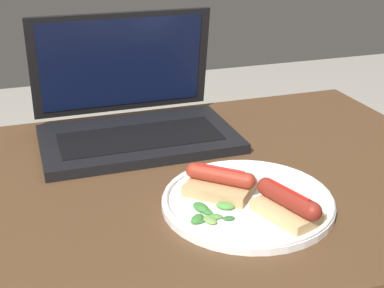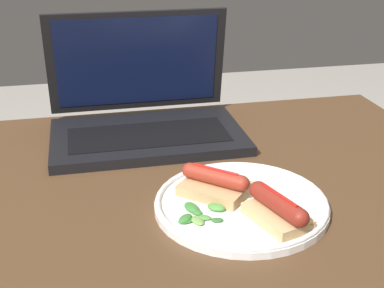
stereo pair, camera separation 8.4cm
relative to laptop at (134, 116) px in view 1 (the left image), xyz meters
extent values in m
cube|color=#4C331E|center=(0.01, -0.20, -0.06)|extent=(1.03, 0.66, 0.04)
cylinder|color=#4C331E|center=(0.45, 0.05, -0.42)|extent=(0.06, 0.06, 0.69)
cube|color=black|center=(0.00, -0.04, -0.03)|extent=(0.35, 0.22, 0.02)
cube|color=black|center=(0.00, -0.05, -0.02)|extent=(0.29, 0.12, 0.00)
cube|color=black|center=(0.00, 0.09, 0.08)|extent=(0.35, 0.04, 0.21)
cube|color=#0C1433|center=(0.00, 0.09, 0.08)|extent=(0.32, 0.03, 0.18)
cylinder|color=white|center=(0.10, -0.31, -0.04)|extent=(0.25, 0.25, 0.01)
torus|color=white|center=(0.10, -0.31, -0.03)|extent=(0.25, 0.25, 0.01)
cube|color=tan|center=(0.07, -0.28, -0.02)|extent=(0.12, 0.12, 0.02)
cylinder|color=maroon|center=(0.07, -0.28, 0.00)|extent=(0.08, 0.07, 0.02)
sphere|color=maroon|center=(0.10, -0.31, 0.00)|extent=(0.02, 0.02, 0.02)
sphere|color=maroon|center=(0.04, -0.25, 0.00)|extent=(0.02, 0.02, 0.02)
cylinder|color=red|center=(0.07, -0.28, 0.01)|extent=(0.06, 0.05, 0.01)
cube|color=tan|center=(0.13, -0.37, -0.02)|extent=(0.08, 0.10, 0.02)
cylinder|color=maroon|center=(0.13, -0.37, 0.00)|extent=(0.05, 0.09, 0.03)
sphere|color=maroon|center=(0.14, -0.41, 0.00)|extent=(0.03, 0.03, 0.03)
sphere|color=maroon|center=(0.12, -0.33, 0.00)|extent=(0.03, 0.03, 0.03)
cylinder|color=red|center=(0.13, -0.37, 0.01)|extent=(0.03, 0.07, 0.00)
ellipsoid|color=#387A33|center=(0.02, -0.32, -0.03)|extent=(0.02, 0.03, 0.01)
ellipsoid|color=#4C8E3D|center=(0.03, -0.34, -0.03)|extent=(0.01, 0.02, 0.00)
ellipsoid|color=#387A33|center=(0.03, -0.33, -0.03)|extent=(0.02, 0.03, 0.01)
ellipsoid|color=#387A33|center=(0.01, -0.35, -0.03)|extent=(0.02, 0.02, 0.00)
ellipsoid|color=#387A33|center=(0.01, -0.34, -0.03)|extent=(0.03, 0.03, 0.01)
ellipsoid|color=#709E4C|center=(0.02, -0.35, -0.03)|extent=(0.02, 0.03, 0.01)
ellipsoid|color=#2D662D|center=(0.05, -0.35, -0.03)|extent=(0.02, 0.01, 0.00)
ellipsoid|color=#4C8E3D|center=(0.06, -0.32, -0.03)|extent=(0.03, 0.03, 0.01)
ellipsoid|color=#4C8E3D|center=(0.04, -0.34, -0.03)|extent=(0.02, 0.02, 0.00)
camera|label=1|loc=(-0.19, -0.93, 0.35)|focal=50.00mm
camera|label=2|loc=(-0.11, -0.95, 0.35)|focal=50.00mm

